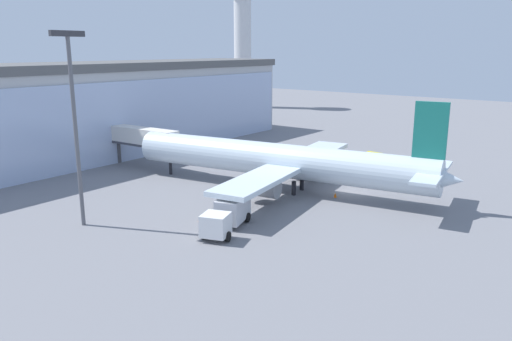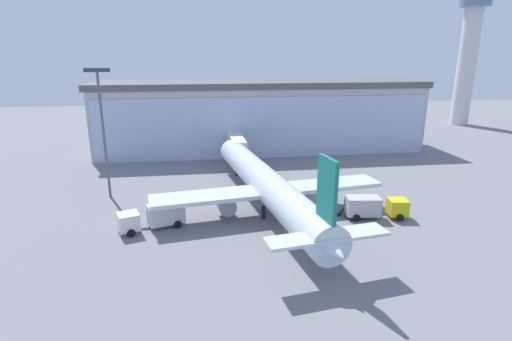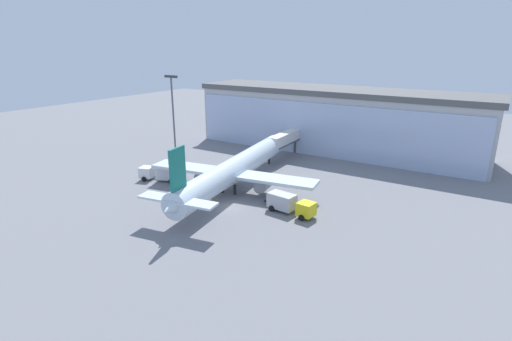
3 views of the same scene
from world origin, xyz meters
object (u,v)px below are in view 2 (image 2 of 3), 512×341
object	(u,v)px
apron_light_mast	(103,123)
fuel_truck	(374,206)
control_tower	(469,48)
airplane	(267,185)
safety_cone_nose	(287,230)
safety_cone_wingtip	(158,214)
baggage_cart	(336,208)
jet_bridge	(236,143)
catering_truck	(154,216)

from	to	relation	value
apron_light_mast	fuel_truck	size ratio (longest dim) A/B	2.33
control_tower	airplane	distance (m)	87.49
safety_cone_nose	safety_cone_wingtip	bearing A→B (deg)	156.95
apron_light_mast	airplane	xyz separation A→B (m)	(20.89, -7.74, -6.99)
apron_light_mast	airplane	world-z (taller)	apron_light_mast
apron_light_mast	baggage_cart	xyz separation A→B (m)	(29.51, -9.22, -9.96)
airplane	control_tower	bearing A→B (deg)	-57.50
apron_light_mast	safety_cone_wingtip	distance (m)	14.82
apron_light_mast	safety_cone_nose	distance (m)	28.26
airplane	baggage_cart	size ratio (longest dim) A/B	12.44
jet_bridge	baggage_cart	bearing A→B (deg)	-157.98
airplane	catering_truck	size ratio (longest dim) A/B	5.26
airplane	baggage_cart	bearing A→B (deg)	-109.24
airplane	catering_truck	bearing A→B (deg)	95.47
baggage_cart	safety_cone_wingtip	bearing A→B (deg)	120.45
apron_light_mast	baggage_cart	bearing A→B (deg)	-17.35
airplane	baggage_cart	xyz separation A→B (m)	(8.62, -1.48, -2.97)
catering_truck	safety_cone_wingtip	size ratio (longest dim) A/B	13.84
control_tower	apron_light_mast	world-z (taller)	control_tower
jet_bridge	control_tower	distance (m)	76.65
jet_bridge	fuel_truck	xyz separation A→B (m)	(14.77, -25.85, -2.66)
control_tower	apron_light_mast	xyz separation A→B (m)	(-84.60, -49.67, -10.31)
safety_cone_wingtip	fuel_truck	bearing A→B (deg)	-8.00
fuel_truck	safety_cone_nose	distance (m)	11.63
control_tower	jet_bridge	bearing A→B (deg)	-151.76
jet_bridge	fuel_truck	world-z (taller)	jet_bridge
safety_cone_nose	fuel_truck	bearing A→B (deg)	13.27
airplane	catering_truck	distance (m)	14.14
jet_bridge	safety_cone_wingtip	xyz separation A→B (m)	(-11.36, -22.18, -3.85)
jet_bridge	safety_cone_wingtip	size ratio (longest dim) A/B	23.24
apron_light_mast	safety_cone_nose	bearing A→B (deg)	-32.69
baggage_cart	safety_cone_wingtip	world-z (taller)	baggage_cart
control_tower	fuel_truck	bearing A→B (deg)	-129.86
jet_bridge	catering_truck	size ratio (longest dim) A/B	1.68
apron_light_mast	baggage_cart	distance (m)	32.48
control_tower	airplane	size ratio (longest dim) A/B	0.89
apron_light_mast	safety_cone_nose	xyz separation A→B (m)	(22.19, -14.24, -10.18)
control_tower	catering_truck	xyz separation A→B (m)	(-77.23, -61.04, -19.30)
catering_truck	airplane	bearing A→B (deg)	175.22
jet_bridge	fuel_truck	size ratio (longest dim) A/B	1.70
apron_light_mast	airplane	bearing A→B (deg)	-20.34
jet_bridge	fuel_truck	distance (m)	29.89
airplane	safety_cone_wingtip	size ratio (longest dim) A/B	72.77
baggage_cart	safety_cone_nose	distance (m)	8.88
airplane	fuel_truck	size ratio (longest dim) A/B	5.34
control_tower	safety_cone_wingtip	xyz separation A→B (m)	(-77.28, -57.58, -20.50)
airplane	safety_cone_nose	size ratio (longest dim) A/B	72.77
control_tower	safety_cone_wingtip	distance (m)	98.53
control_tower	airplane	world-z (taller)	control_tower
baggage_cart	jet_bridge	bearing A→B (deg)	58.60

